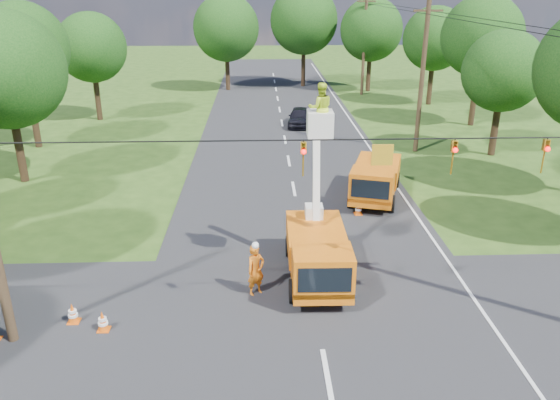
{
  "coord_description": "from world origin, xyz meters",
  "views": [
    {
      "loc": [
        -1.81,
        -12.41,
        10.25
      ],
      "look_at": [
        -1.05,
        6.92,
        2.6
      ],
      "focal_mm": 35.0,
      "sensor_mm": 36.0,
      "label": 1
    }
  ],
  "objects_px": {
    "traffic_cone_3": "(358,208)",
    "tree_left_d": "(5,70)",
    "pole_right_far": "(364,42)",
    "tree_left_e": "(23,48)",
    "traffic_cone_5": "(73,313)",
    "tree_left_f": "(91,48)",
    "tree_far_c": "(371,30)",
    "tree_far_b": "(304,20)",
    "pole_right_mid": "(422,73)",
    "traffic_cone_4": "(103,321)",
    "tree_right_c": "(503,71)",
    "bucket_truck": "(318,241)",
    "traffic_cone_2": "(325,254)",
    "tree_right_e": "(435,39)",
    "second_truck": "(375,179)",
    "tree_right_d": "(482,36)",
    "tree_far_a": "(226,28)",
    "distant_car": "(300,117)",
    "traffic_cone_7": "(379,178)",
    "ground_worker": "(256,270)"
  },
  "relations": [
    {
      "from": "tree_right_c",
      "to": "tree_far_a",
      "type": "height_order",
      "value": "tree_far_a"
    },
    {
      "from": "tree_far_c",
      "to": "pole_right_mid",
      "type": "bearing_deg",
      "value": -92.6
    },
    {
      "from": "pole_right_far",
      "to": "tree_left_e",
      "type": "distance_m",
      "value": 31.08
    },
    {
      "from": "traffic_cone_7",
      "to": "tree_far_a",
      "type": "relative_size",
      "value": 0.07
    },
    {
      "from": "traffic_cone_7",
      "to": "traffic_cone_4",
      "type": "bearing_deg",
      "value": -131.0
    },
    {
      "from": "ground_worker",
      "to": "tree_left_e",
      "type": "bearing_deg",
      "value": 91.7
    },
    {
      "from": "second_truck",
      "to": "tree_right_e",
      "type": "relative_size",
      "value": 0.68
    },
    {
      "from": "tree_right_d",
      "to": "tree_far_b",
      "type": "height_order",
      "value": "tree_far_b"
    },
    {
      "from": "ground_worker",
      "to": "traffic_cone_2",
      "type": "distance_m",
      "value": 3.62
    },
    {
      "from": "tree_right_d",
      "to": "pole_right_mid",
      "type": "bearing_deg",
      "value": -131.99
    },
    {
      "from": "traffic_cone_3",
      "to": "tree_left_d",
      "type": "bearing_deg",
      "value": 162.64
    },
    {
      "from": "tree_left_e",
      "to": "tree_right_c",
      "type": "height_order",
      "value": "tree_left_e"
    },
    {
      "from": "tree_left_f",
      "to": "tree_far_c",
      "type": "bearing_deg",
      "value": 26.28
    },
    {
      "from": "second_truck",
      "to": "tree_far_b",
      "type": "relative_size",
      "value": 0.57
    },
    {
      "from": "traffic_cone_3",
      "to": "tree_far_b",
      "type": "xyz_separation_m",
      "value": [
        0.14,
        35.58,
        6.45
      ]
    },
    {
      "from": "tree_far_b",
      "to": "tree_far_c",
      "type": "distance_m",
      "value": 7.2
    },
    {
      "from": "traffic_cone_5",
      "to": "tree_right_e",
      "type": "xyz_separation_m",
      "value": [
        21.72,
        34.12,
        5.45
      ]
    },
    {
      "from": "pole_right_far",
      "to": "tree_right_d",
      "type": "height_order",
      "value": "pole_right_far"
    },
    {
      "from": "distant_car",
      "to": "tree_far_c",
      "type": "height_order",
      "value": "tree_far_c"
    },
    {
      "from": "bucket_truck",
      "to": "traffic_cone_4",
      "type": "bearing_deg",
      "value": -155.69
    },
    {
      "from": "traffic_cone_3",
      "to": "traffic_cone_5",
      "type": "bearing_deg",
      "value": -141.63
    },
    {
      "from": "second_truck",
      "to": "pole_right_far",
      "type": "height_order",
      "value": "pole_right_far"
    },
    {
      "from": "ground_worker",
      "to": "tree_right_d",
      "type": "xyz_separation_m",
      "value": [
        16.8,
        24.56,
        5.73
      ]
    },
    {
      "from": "tree_left_d",
      "to": "tree_right_d",
      "type": "bearing_deg",
      "value": 21.93
    },
    {
      "from": "traffic_cone_4",
      "to": "tree_right_c",
      "type": "xyz_separation_m",
      "value": [
        20.04,
        18.61,
        4.95
      ]
    },
    {
      "from": "tree_far_b",
      "to": "pole_right_mid",
      "type": "bearing_deg",
      "value": -77.59
    },
    {
      "from": "traffic_cone_2",
      "to": "pole_right_far",
      "type": "height_order",
      "value": "pole_right_far"
    },
    {
      "from": "pole_right_far",
      "to": "tree_right_e",
      "type": "xyz_separation_m",
      "value": [
        5.3,
        -5.0,
        0.7
      ]
    },
    {
      "from": "traffic_cone_3",
      "to": "tree_right_d",
      "type": "distance_m",
      "value": 22.17
    },
    {
      "from": "traffic_cone_2",
      "to": "traffic_cone_5",
      "type": "xyz_separation_m",
      "value": [
        -8.65,
        -3.87,
        0.0
      ]
    },
    {
      "from": "second_truck",
      "to": "tree_left_e",
      "type": "relative_size",
      "value": 0.63
    },
    {
      "from": "traffic_cone_4",
      "to": "tree_right_e",
      "type": "relative_size",
      "value": 0.08
    },
    {
      "from": "tree_far_a",
      "to": "traffic_cone_3",
      "type": "bearing_deg",
      "value": -76.83
    },
    {
      "from": "pole_right_mid",
      "to": "tree_far_a",
      "type": "bearing_deg",
      "value": 120.41
    },
    {
      "from": "tree_left_e",
      "to": "second_truck",
      "type": "bearing_deg",
      "value": -26.77
    },
    {
      "from": "tree_right_d",
      "to": "pole_right_far",
      "type": "bearing_deg",
      "value": 115.86
    },
    {
      "from": "distant_car",
      "to": "pole_right_far",
      "type": "height_order",
      "value": "pole_right_far"
    },
    {
      "from": "tree_left_e",
      "to": "bucket_truck",
      "type": "bearing_deg",
      "value": -47.36
    },
    {
      "from": "traffic_cone_3",
      "to": "traffic_cone_4",
      "type": "bearing_deg",
      "value": -137.04
    },
    {
      "from": "second_truck",
      "to": "distant_car",
      "type": "bearing_deg",
      "value": 117.01
    },
    {
      "from": "traffic_cone_3",
      "to": "tree_left_e",
      "type": "bearing_deg",
      "value": 147.38
    },
    {
      "from": "pole_right_far",
      "to": "tree_left_e",
      "type": "height_order",
      "value": "pole_right_far"
    },
    {
      "from": "tree_left_d",
      "to": "tree_left_e",
      "type": "distance_m",
      "value": 7.24
    },
    {
      "from": "traffic_cone_3",
      "to": "tree_left_f",
      "type": "relative_size",
      "value": 0.08
    },
    {
      "from": "tree_right_c",
      "to": "tree_far_a",
      "type": "relative_size",
      "value": 0.82
    },
    {
      "from": "traffic_cone_4",
      "to": "tree_left_d",
      "type": "distance_m",
      "value": 17.7
    },
    {
      "from": "distant_car",
      "to": "traffic_cone_7",
      "type": "bearing_deg",
      "value": -68.04
    },
    {
      "from": "tree_right_e",
      "to": "pole_right_far",
      "type": "bearing_deg",
      "value": 136.67
    },
    {
      "from": "distant_car",
      "to": "traffic_cone_3",
      "type": "xyz_separation_m",
      "value": [
        1.52,
        -17.83,
        -0.34
      ]
    },
    {
      "from": "second_truck",
      "to": "pole_right_far",
      "type": "relative_size",
      "value": 0.59
    }
  ]
}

